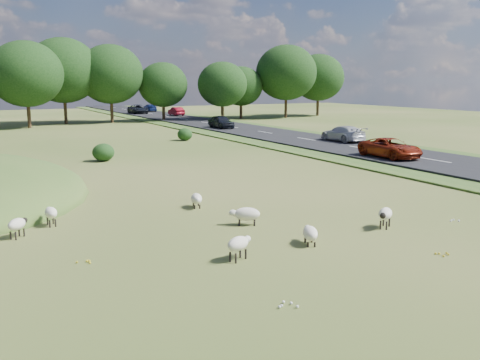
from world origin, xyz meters
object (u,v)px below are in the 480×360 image
Objects in this scene: sheep_1 at (51,213)px; sheep_5 at (246,214)px; car_1 at (149,108)px; car_5 at (390,148)px; sheep_3 at (17,224)px; car_0 at (343,133)px; sheep_0 at (197,199)px; sheep_2 at (310,233)px; car_3 at (176,111)px; sheep_4 at (239,244)px; car_4 at (221,122)px; car_6 at (138,109)px; sheep_6 at (385,214)px.

sheep_5 is (7.11, -3.68, -0.07)m from sheep_1.
car_5 reaches higher than car_1.
sheep_1 is 79.83m from car_1.
car_0 reaches higher than sheep_3.
sheep_3 is at bearing 14.10° from sheep_5.
sheep_0 is 7.34m from sheep_2.
car_1 is at bearing -90.00° from car_3.
sheep_4 is 47.92m from car_4.
car_0 is at bearing 90.00° from car_3.
car_4 is at bearing 2.79° from sheep_2.
car_1 reaches higher than sheep_5.
sheep_4 is (-3.09, -0.32, 0.14)m from sheep_2.
car_6 is (20.45, 76.59, 0.43)m from sheep_4.
car_3 is at bearing 15.02° from sheep_3.
sheep_0 is at bearing -39.22° from sheep_3.
sheep_0 is 0.29× the size of car_3.
sheep_2 is 22.49m from car_5.
car_5 is (18.71, 7.07, 0.54)m from sheep_0.
sheep_5 is at bearing -118.51° from sheep_1.
sheep_0 is at bearing 37.68° from car_0.
car_0 reaches higher than sheep_0.
sheep_0 is 28.45m from car_0.
car_4 is at bearing 39.90° from sheep_4.
car_0 reaches higher than car_5.
sheep_2 is 10.99m from sheep_3.
car_6 is at bearing 20.51° from sheep_3.
sheep_0 is 1.04× the size of sheep_4.
car_6 is (-3.80, 51.68, 0.02)m from car_0.
car_4 is (25.24, 35.91, 0.48)m from sheep_1.
sheep_0 is at bearing -105.16° from car_6.
sheep_6 is at bearing -133.97° from car_5.
car_3 is 0.92× the size of car_4.
car_4 is (-3.80, -38.44, 0.11)m from car_1.
car_1 is 67.28m from car_5.
car_4 is at bearing -142.97° from sheep_6.
sheep_1 is 8.83m from sheep_4.
car_5 is at bearing 85.93° from car_3.
car_4 is at bearing 90.00° from car_5.
sheep_4 is at bearing 73.48° from car_1.
sheep_5 is 43.55m from car_4.
car_0 is at bearing 20.94° from sheep_4.
car_0 is (17.20, 24.20, 0.40)m from sheep_6.
sheep_3 is at bearing -162.49° from car_5.
sheep_1 is 13.61m from sheep_6.
car_3 reaches higher than car_1.
sheep_0 is 0.22× the size of car_6.
car_0 is (29.04, 17.50, 0.44)m from sheep_1.
car_3 reaches higher than sheep_4.
sheep_0 is 0.24× the size of car_0.
sheep_4 reaches higher than sheep_2.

